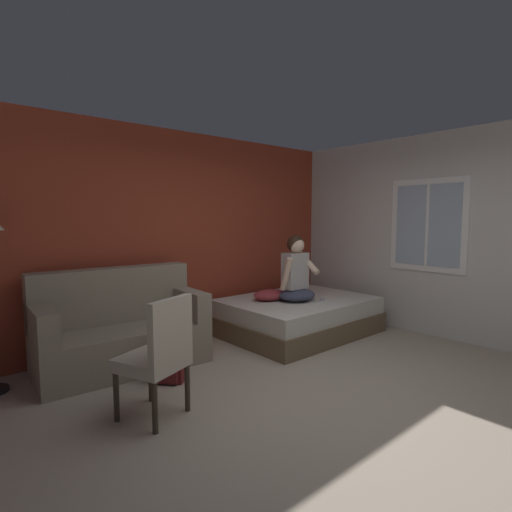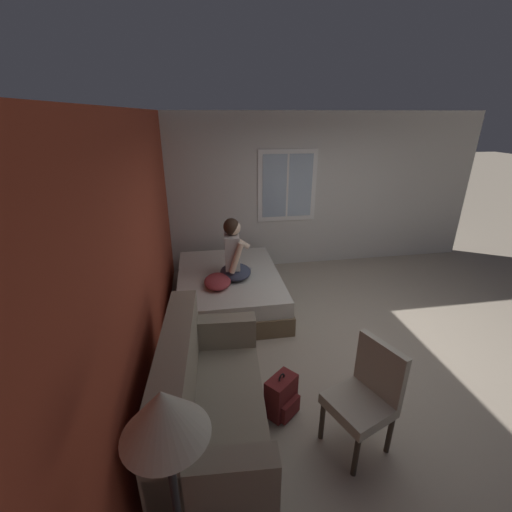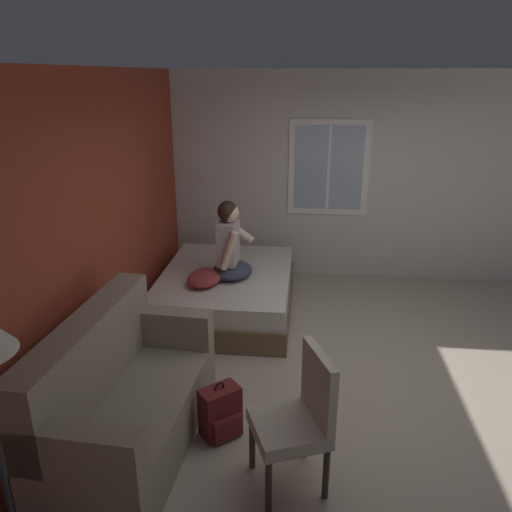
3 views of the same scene
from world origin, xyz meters
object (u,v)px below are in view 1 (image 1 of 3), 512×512
(couch, at_px, (121,330))
(side_chair, at_px, (159,353))
(cell_phone, at_px, (322,300))
(bed, at_px, (298,316))
(person_seated, at_px, (296,274))
(throw_pillow, at_px, (270,295))
(backpack, at_px, (169,362))

(couch, height_order, side_chair, couch)
(side_chair, xyz_separation_m, cell_phone, (2.72, 0.61, -0.05))
(bed, height_order, person_seated, person_seated)
(person_seated, height_order, throw_pillow, person_seated)
(side_chair, distance_m, backpack, 0.80)
(couch, bearing_deg, backpack, -74.42)
(bed, relative_size, side_chair, 2.05)
(couch, relative_size, person_seated, 2.00)
(side_chair, height_order, cell_phone, side_chair)
(couch, bearing_deg, throw_pillow, -6.14)
(throw_pillow, bearing_deg, cell_phone, -42.47)
(cell_phone, bearing_deg, bed, 174.22)
(bed, bearing_deg, cell_phone, -61.53)
(backpack, bearing_deg, side_chair, -124.48)
(side_chair, xyz_separation_m, backpack, (0.41, 0.60, -0.34))
(cell_phone, bearing_deg, throw_pillow, -166.72)
(cell_phone, bearing_deg, person_seated, -162.72)
(couch, xyz_separation_m, backpack, (0.19, -0.69, -0.20))
(couch, xyz_separation_m, throw_pillow, (1.98, -0.21, 0.16))
(couch, distance_m, cell_phone, 2.59)
(couch, xyz_separation_m, cell_phone, (2.50, -0.69, 0.09))
(backpack, height_order, cell_phone, cell_phone)
(person_seated, distance_m, throw_pillow, 0.45)
(side_chair, relative_size, cell_phone, 6.81)
(bed, distance_m, cell_phone, 0.42)
(couch, relative_size, backpack, 3.82)
(backpack, distance_m, throw_pillow, 1.89)
(bed, distance_m, couch, 2.38)
(backpack, bearing_deg, couch, 105.58)
(side_chair, relative_size, backpack, 2.14)
(couch, bearing_deg, person_seated, -11.83)
(throw_pillow, height_order, cell_phone, throw_pillow)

